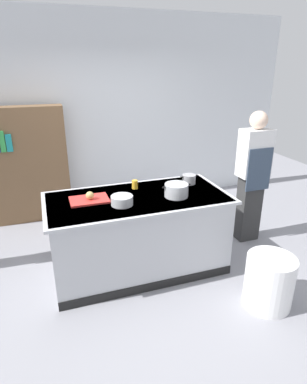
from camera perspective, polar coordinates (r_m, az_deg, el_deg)
The scene contains 12 objects.
ground_plane at distance 3.95m, azimuth -2.54°, elevation -13.03°, with size 10.00×10.00×0.00m, color gray.
back_wall at distance 5.35m, azimuth -9.52°, elevation 13.33°, with size 6.40×0.12×3.00m, color silver.
counter_island at distance 3.70m, azimuth -2.65°, elevation -7.10°, with size 1.98×0.98×0.90m.
cutting_board at distance 3.48m, azimuth -11.21°, elevation -1.34°, with size 0.40×0.28×0.02m, color red.
onion at distance 3.45m, azimuth -11.11°, elevation -0.60°, with size 0.09×0.09×0.09m, color tan.
stock_pot at distance 3.51m, azimuth 4.04°, elevation 0.32°, with size 0.32×0.26×0.14m.
sauce_pan at distance 3.91m, azimuth 6.26°, elevation 2.26°, with size 0.22×0.16×0.11m.
mixing_bowl at distance 3.32m, azimuth -5.56°, elevation -1.47°, with size 0.23×0.23×0.10m, color #B7BABF.
juice_cup at distance 3.74m, azimuth -3.30°, elevation 1.33°, with size 0.07×0.07×0.10m, color yellow.
trash_bin at distance 3.47m, azimuth 19.60°, elevation -14.54°, with size 0.47×0.47×0.53m, color white.
person_chef at distance 4.36m, azimuth 16.98°, elevation 2.89°, with size 0.38×0.25×1.72m.
bookshelf at distance 5.12m, azimuth -21.00°, elevation 4.37°, with size 1.10×0.31×1.70m.
Camera 1 is at (-0.91, -3.12, 2.24)m, focal length 30.39 mm.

